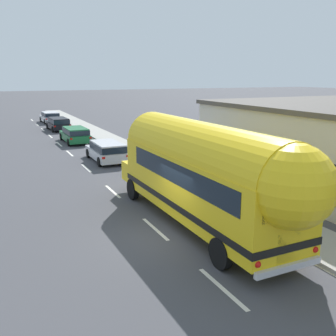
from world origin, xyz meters
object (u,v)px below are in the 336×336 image
painted_bus (206,172)px  car_lead (107,150)px  car_fourth (50,117)px  car_third (58,123)px  car_second (75,134)px

painted_bus → car_lead: size_ratio=2.65×
painted_bus → car_fourth: size_ratio=2.72×
painted_bus → car_third: bearing=90.4°
car_second → car_third: (0.05, 8.83, 0.01)m
car_lead → car_third: bearing=90.9°
car_second → car_lead: bearing=-87.7°
car_second → car_fourth: bearing=88.9°
painted_bus → car_third: 30.93m
car_third → car_second: bearing=-90.4°
car_second → car_fourth: same height
car_third → car_fourth: same height
car_lead → car_second: same height
painted_bus → car_lead: (0.08, 13.43, -1.51)m
car_fourth → car_second: bearing=-91.1°
car_second → car_fourth: (0.32, 16.34, -0.01)m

